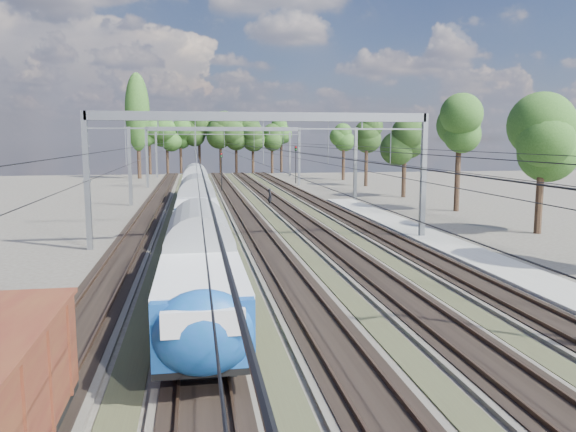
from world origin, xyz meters
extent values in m
cube|color=#47423A|center=(-9.00, 45.00, 0.07)|extent=(3.00, 130.00, 0.15)
cube|color=black|center=(-9.00, 45.00, 0.17)|extent=(2.50, 130.00, 0.06)
cube|color=#473326|center=(-9.72, 45.00, 0.27)|extent=(0.08, 130.00, 0.14)
cube|color=#473326|center=(-8.28, 45.00, 0.27)|extent=(0.08, 130.00, 0.14)
cube|color=#47423A|center=(-4.50, 45.00, 0.07)|extent=(3.00, 130.00, 0.15)
cube|color=black|center=(-4.50, 45.00, 0.17)|extent=(2.50, 130.00, 0.06)
cube|color=#473326|center=(-5.22, 45.00, 0.27)|extent=(0.08, 130.00, 0.14)
cube|color=#473326|center=(-3.78, 45.00, 0.27)|extent=(0.08, 130.00, 0.14)
cube|color=#47423A|center=(0.00, 45.00, 0.07)|extent=(3.00, 130.00, 0.15)
cube|color=black|center=(0.00, 45.00, 0.17)|extent=(2.50, 130.00, 0.06)
cube|color=#473326|center=(-0.72, 45.00, 0.27)|extent=(0.08, 130.00, 0.14)
cube|color=#473326|center=(0.72, 45.00, 0.27)|extent=(0.08, 130.00, 0.14)
cube|color=#47423A|center=(4.50, 45.00, 0.07)|extent=(3.00, 130.00, 0.15)
cube|color=black|center=(4.50, 45.00, 0.17)|extent=(2.50, 130.00, 0.06)
cube|color=#473326|center=(3.78, 45.00, 0.27)|extent=(0.08, 130.00, 0.14)
cube|color=#473326|center=(5.22, 45.00, 0.27)|extent=(0.08, 130.00, 0.14)
cube|color=#47423A|center=(9.00, 45.00, 0.07)|extent=(3.00, 130.00, 0.15)
cube|color=black|center=(9.00, 45.00, 0.17)|extent=(2.50, 130.00, 0.06)
cube|color=#473326|center=(8.28, 45.00, 0.27)|extent=(0.08, 130.00, 0.14)
cube|color=#473326|center=(9.72, 45.00, 0.27)|extent=(0.08, 130.00, 0.14)
cube|color=#373524|center=(-6.75, 45.00, 0.03)|extent=(1.10, 130.00, 0.05)
cube|color=#373524|center=(-2.25, 45.00, 0.03)|extent=(1.10, 130.00, 0.05)
cube|color=#373524|center=(2.25, 45.00, 0.03)|extent=(1.10, 130.00, 0.05)
cube|color=#373524|center=(6.75, 45.00, 0.03)|extent=(1.10, 130.00, 0.05)
cube|color=gray|center=(12.00, 20.00, 0.15)|extent=(3.00, 70.00, 0.30)
cube|color=gray|center=(-11.50, 30.00, 4.50)|extent=(0.35, 0.35, 9.00)
cube|color=gray|center=(11.50, 30.00, 4.50)|extent=(0.35, 0.35, 9.00)
cube|color=gray|center=(0.00, 30.00, 8.70)|extent=(23.00, 0.35, 0.60)
cube|color=gray|center=(-11.50, 78.00, 4.50)|extent=(0.35, 0.35, 9.00)
cube|color=gray|center=(11.50, 78.00, 4.50)|extent=(0.35, 0.35, 9.00)
cube|color=gray|center=(0.00, 78.00, 8.70)|extent=(23.00, 0.35, 0.60)
cube|color=gray|center=(-11.50, 55.00, 4.25)|extent=(0.35, 0.35, 8.50)
cube|color=gray|center=(-11.50, 100.00, 4.25)|extent=(0.35, 0.35, 8.50)
cube|color=gray|center=(13.80, 55.00, 4.25)|extent=(0.35, 0.35, 8.50)
cube|color=gray|center=(13.80, 100.00, 4.25)|extent=(0.35, 0.35, 8.50)
cylinder|color=black|center=(-9.00, 45.00, 5.50)|extent=(0.03, 130.00, 0.03)
cylinder|color=black|center=(-9.00, 45.00, 6.60)|extent=(0.03, 130.00, 0.03)
cylinder|color=black|center=(-4.50, 45.00, 5.50)|extent=(0.03, 130.00, 0.03)
cylinder|color=black|center=(-4.50, 45.00, 6.60)|extent=(0.03, 130.00, 0.03)
cylinder|color=black|center=(0.00, 45.00, 5.50)|extent=(0.03, 130.00, 0.03)
cylinder|color=black|center=(0.00, 45.00, 6.60)|extent=(0.03, 130.00, 0.03)
cylinder|color=black|center=(4.50, 45.00, 5.50)|extent=(0.03, 130.00, 0.03)
cylinder|color=black|center=(4.50, 45.00, 6.60)|extent=(0.03, 130.00, 0.03)
cylinder|color=black|center=(9.00, 45.00, 5.50)|extent=(0.03, 130.00, 0.03)
cylinder|color=black|center=(9.00, 45.00, 6.60)|extent=(0.03, 130.00, 0.03)
cylinder|color=black|center=(-13.45, 110.13, 3.33)|extent=(0.56, 0.56, 6.66)
sphere|color=#183613|center=(-13.45, 110.13, 8.66)|extent=(3.95, 3.95, 3.95)
cylinder|color=black|center=(-9.79, 110.83, 3.11)|extent=(0.56, 0.56, 6.21)
sphere|color=#183613|center=(-9.79, 110.83, 8.08)|extent=(3.91, 3.91, 3.91)
cylinder|color=black|center=(-6.60, 113.69, 3.68)|extent=(0.56, 0.56, 7.36)
sphere|color=#183613|center=(-6.60, 113.69, 9.57)|extent=(5.49, 5.49, 5.49)
cylinder|color=black|center=(-3.78, 111.88, 3.50)|extent=(0.56, 0.56, 7.00)
sphere|color=#183613|center=(-3.78, 111.88, 9.10)|extent=(4.32, 4.32, 4.32)
cylinder|color=black|center=(0.09, 112.94, 3.56)|extent=(0.56, 0.56, 7.12)
sphere|color=#183613|center=(0.09, 112.94, 9.25)|extent=(5.32, 5.32, 5.32)
cylinder|color=black|center=(3.98, 110.28, 2.78)|extent=(0.56, 0.56, 5.55)
sphere|color=#183613|center=(3.98, 110.28, 7.22)|extent=(5.45, 5.45, 5.45)
cylinder|color=black|center=(7.37, 111.13, 2.91)|extent=(0.56, 0.56, 5.83)
sphere|color=#183613|center=(7.37, 111.13, 7.57)|extent=(4.82, 4.82, 4.82)
cylinder|color=black|center=(10.70, 112.79, 3.34)|extent=(0.56, 0.56, 6.67)
sphere|color=#183613|center=(10.70, 112.79, 8.67)|extent=(4.39, 4.39, 4.39)
cylinder|color=black|center=(15.53, 112.05, 3.59)|extent=(0.56, 0.56, 7.19)
sphere|color=#183613|center=(15.53, 112.05, 9.35)|extent=(5.12, 5.12, 5.12)
cylinder|color=black|center=(20.47, 30.14, 2.88)|extent=(0.56, 0.56, 5.75)
sphere|color=#183613|center=(20.47, 30.14, 7.48)|extent=(4.78, 4.78, 4.78)
cylinder|color=black|center=(20.76, 47.23, 2.73)|extent=(0.56, 0.56, 5.47)
sphere|color=#183613|center=(20.76, 47.23, 7.11)|extent=(3.40, 3.40, 3.40)
cylinder|color=black|center=(20.15, 58.49, 2.71)|extent=(0.56, 0.56, 5.41)
sphere|color=#183613|center=(20.15, 58.49, 7.04)|extent=(3.78, 3.78, 3.78)
cylinder|color=black|center=(20.90, 74.07, 2.76)|extent=(0.56, 0.56, 5.51)
sphere|color=#183613|center=(20.90, 74.07, 7.17)|extent=(4.34, 4.34, 4.34)
cylinder|color=black|center=(19.67, 89.29, 3.29)|extent=(0.56, 0.56, 6.58)
sphere|color=#183613|center=(19.67, 89.29, 8.56)|extent=(4.69, 4.69, 4.69)
cylinder|color=black|center=(-14.50, 98.00, 8.00)|extent=(0.70, 0.70, 16.00)
ellipsoid|color=#26501A|center=(-14.50, 98.00, 12.00)|extent=(4.40, 4.40, 14.08)
cube|color=black|center=(-4.50, 9.51, 0.54)|extent=(1.98, 2.96, 0.79)
cube|color=black|center=(-4.50, 23.34, 0.54)|extent=(1.98, 2.96, 0.79)
cube|color=navy|center=(-4.50, 16.42, 2.03)|extent=(2.77, 19.76, 1.88)
cube|color=silver|center=(-4.50, 16.42, 2.52)|extent=(2.85, 18.97, 0.94)
cube|color=black|center=(-3.07, 16.42, 2.52)|extent=(0.04, 16.79, 0.69)
cube|color=#FBB50D|center=(-4.50, 12.08, 1.53)|extent=(2.86, 5.53, 0.69)
cylinder|color=gray|center=(-4.50, 16.42, 2.96)|extent=(2.81, 19.76, 2.81)
cube|color=black|center=(-4.50, 29.86, 0.54)|extent=(1.98, 2.96, 0.79)
cube|color=black|center=(-4.50, 43.69, 0.54)|extent=(1.98, 2.96, 0.79)
cube|color=navy|center=(-4.50, 36.78, 2.03)|extent=(2.77, 19.76, 1.88)
cube|color=silver|center=(-4.50, 36.78, 2.52)|extent=(2.85, 18.97, 0.94)
cube|color=black|center=(-3.07, 36.78, 2.52)|extent=(0.04, 16.79, 0.69)
cube|color=#FBB50D|center=(-4.50, 32.43, 1.53)|extent=(2.86, 5.53, 0.69)
cylinder|color=gray|center=(-4.50, 36.78, 2.96)|extent=(2.81, 19.76, 2.81)
cube|color=black|center=(-4.50, 50.22, 0.54)|extent=(1.98, 2.96, 0.79)
cube|color=black|center=(-4.50, 64.05, 0.54)|extent=(1.98, 2.96, 0.79)
cube|color=navy|center=(-4.50, 57.14, 2.03)|extent=(2.77, 19.76, 1.88)
cube|color=silver|center=(-4.50, 57.14, 2.52)|extent=(2.85, 18.97, 0.94)
cube|color=black|center=(-3.07, 57.14, 2.52)|extent=(0.04, 16.79, 0.69)
cube|color=#FBB50D|center=(-4.50, 52.79, 1.53)|extent=(2.86, 5.53, 0.69)
cylinder|color=gray|center=(-4.50, 57.14, 2.96)|extent=(2.81, 19.76, 2.81)
ellipsoid|color=navy|center=(-4.50, 6.74, 2.07)|extent=(2.81, 1.54, 2.39)
imported|color=black|center=(3.50, 52.71, 0.92)|extent=(0.52, 0.72, 1.83)
cylinder|color=black|center=(-0.94, 69.08, 2.35)|extent=(0.13, 0.13, 4.69)
cube|color=black|center=(-0.94, 69.08, 5.02)|extent=(0.37, 0.29, 0.66)
sphere|color=red|center=(-0.94, 68.96, 5.21)|extent=(0.15, 0.15, 0.15)
sphere|color=#0C9919|center=(-0.94, 68.96, 4.88)|extent=(0.15, 0.15, 0.15)
cylinder|color=black|center=(11.72, 82.08, 2.65)|extent=(0.15, 0.15, 5.30)
cube|color=black|center=(11.72, 82.08, 5.68)|extent=(0.43, 0.34, 0.74)
sphere|color=red|center=(11.72, 81.94, 5.89)|extent=(0.17, 0.17, 0.17)
sphere|color=#0C9919|center=(11.72, 81.94, 5.52)|extent=(0.17, 0.17, 0.17)
camera|label=1|loc=(-4.65, -7.87, 7.22)|focal=35.00mm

